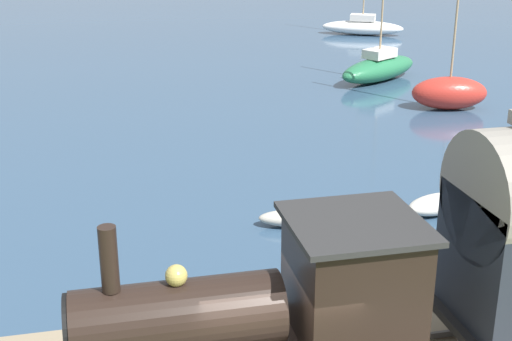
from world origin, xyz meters
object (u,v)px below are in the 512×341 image
Objects in this scene: steam_locomotive at (275,300)px; sailboat_green at (379,68)px; sailboat_red at (449,92)px; rowboat_near_shore at (438,204)px; sailboat_white at (362,26)px; rowboat_far_out at (305,218)px.

sailboat_green is (23.69, -11.56, -1.45)m from steam_locomotive.
sailboat_red is 4.33× the size of rowboat_near_shore.
sailboat_white reaches higher than steam_locomotive.
steam_locomotive is at bearing 171.59° from rowboat_far_out.
sailboat_green reaches higher than rowboat_near_shore.
sailboat_white is 31.72m from rowboat_near_shore.
steam_locomotive is 0.65× the size of sailboat_red.
sailboat_red is (-5.94, -0.87, 0.11)m from sailboat_green.
sailboat_white reaches higher than rowboat_near_shore.
sailboat_green is 0.67× the size of sailboat_red.
steam_locomotive is 40.87m from sailboat_white.
rowboat_far_out is at bearing 149.82° from sailboat_red.
steam_locomotive is 26.40m from sailboat_green.
rowboat_near_shore is (-16.45, 4.84, -0.40)m from sailboat_green.
sailboat_red is at bearing -30.47° from rowboat_far_out.
sailboat_red is 11.97m from rowboat_near_shore.
sailboat_white reaches higher than sailboat_green.
rowboat_far_out is at bearing -20.59° from steam_locomotive.
steam_locomotive is 10.05m from rowboat_near_shore.
steam_locomotive reaches higher than rowboat_far_out.
sailboat_red reaches higher than steam_locomotive.
rowboat_far_out is 4.01m from rowboat_near_shore.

